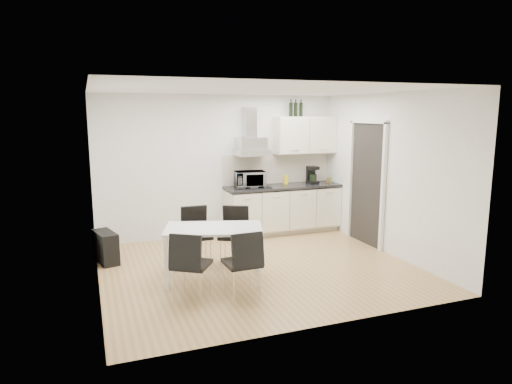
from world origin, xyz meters
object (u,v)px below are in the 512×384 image
at_px(dining_table, 214,234).
at_px(chair_near_left, 192,265).
at_px(chair_far_right, 234,236).
at_px(floor_speaker, 196,230).
at_px(kitchenette, 284,190).
at_px(chair_near_right, 242,264).
at_px(guitar_amp, 106,247).
at_px(chair_far_left, 197,237).

bearing_deg(dining_table, chair_near_left, -111.38).
height_order(dining_table, chair_far_right, chair_far_right).
bearing_deg(floor_speaker, kitchenette, -1.12).
relative_size(dining_table, chair_near_right, 1.67).
relative_size(chair_far_right, guitar_amp, 1.41).
bearing_deg(chair_far_left, chair_near_right, 100.88).
height_order(dining_table, chair_near_right, chair_near_right).
xyz_separation_m(kitchenette, chair_far_right, (-1.47, -1.47, -0.39)).
relative_size(guitar_amp, floor_speaker, 1.96).
distance_m(kitchenette, chair_near_right, 3.24).
bearing_deg(chair_far_left, chair_near_left, 75.17).
height_order(chair_near_left, guitar_amp, chair_near_left).
bearing_deg(floor_speaker, dining_table, -91.89).
xyz_separation_m(guitar_amp, floor_speaker, (1.61, 0.85, -0.08)).
bearing_deg(guitar_amp, floor_speaker, 12.89).
xyz_separation_m(kitchenette, guitar_amp, (-3.29, -0.68, -0.59)).
bearing_deg(guitar_amp, dining_table, -58.76).
xyz_separation_m(chair_far_left, guitar_amp, (-1.29, 0.60, -0.20)).
distance_m(chair_far_left, floor_speaker, 1.51).
bearing_deg(kitchenette, chair_far_right, -135.09).
height_order(dining_table, chair_far_left, chair_far_left).
bearing_deg(chair_far_right, kitchenette, -107.10).
bearing_deg(dining_table, kitchenette, 63.32).
distance_m(dining_table, chair_far_left, 0.74).
bearing_deg(chair_near_left, chair_far_left, 107.64).
bearing_deg(kitchenette, guitar_amp, -168.26).
distance_m(kitchenette, chair_far_right, 2.12).
distance_m(chair_far_right, chair_near_right, 1.26).
height_order(guitar_amp, floor_speaker, guitar_amp).
xyz_separation_m(kitchenette, chair_near_right, (-1.76, -2.69, -0.39)).
xyz_separation_m(chair_near_left, chair_near_right, (0.60, -0.16, 0.00)).
distance_m(kitchenette, floor_speaker, 1.82).
bearing_deg(guitar_amp, chair_far_left, -39.99).
relative_size(kitchenette, guitar_amp, 4.04).
bearing_deg(kitchenette, chair_far_left, -147.25).
bearing_deg(chair_near_left, chair_near_right, 18.74).
height_order(chair_far_right, chair_near_left, same).
bearing_deg(chair_far_left, dining_table, 97.24).
bearing_deg(chair_near_right, chair_near_left, 163.11).
distance_m(chair_near_left, chair_near_right, 0.62).
bearing_deg(chair_far_right, guitar_amp, 4.58).
bearing_deg(chair_near_left, chair_far_right, 83.94).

